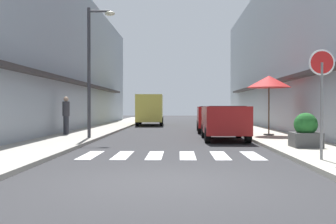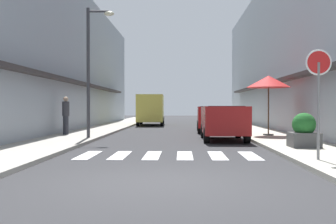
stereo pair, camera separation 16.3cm
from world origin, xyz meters
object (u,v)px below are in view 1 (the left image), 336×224
(delivery_van, at_px, (150,107))
(planter_corner, at_px, (306,132))
(street_lamp, at_px, (93,59))
(parked_car_mid, at_px, (213,116))
(round_street_sign, at_px, (322,75))
(cafe_umbrella, at_px, (269,82))
(parked_car_near, at_px, (224,119))
(pedestrian_walking_near, at_px, (66,114))

(delivery_van, relative_size, planter_corner, 4.87)
(delivery_van, height_order, street_lamp, street_lamp)
(parked_car_mid, xyz_separation_m, round_street_sign, (1.60, -12.99, 1.29))
(delivery_van, relative_size, cafe_umbrella, 1.98)
(parked_car_near, distance_m, round_street_sign, 7.65)
(parked_car_near, xyz_separation_m, parked_car_mid, (0.00, 5.61, -0.00))
(pedestrian_walking_near, bearing_deg, cafe_umbrella, 62.40)
(planter_corner, bearing_deg, street_lamp, 152.80)
(street_lamp, relative_size, planter_corner, 4.94)
(street_lamp, bearing_deg, cafe_umbrella, 11.98)
(parked_car_mid, bearing_deg, street_lamp, -134.25)
(round_street_sign, distance_m, planter_corner, 3.66)
(planter_corner, distance_m, pedestrian_walking_near, 11.23)
(round_street_sign, distance_m, cafe_umbrella, 8.93)
(pedestrian_walking_near, bearing_deg, planter_corner, 32.14)
(round_street_sign, bearing_deg, pedestrian_walking_near, 133.98)
(parked_car_near, relative_size, pedestrian_walking_near, 2.34)
(parked_car_near, bearing_deg, delivery_van, 105.85)
(parked_car_near, distance_m, pedestrian_walking_near, 7.54)
(planter_corner, relative_size, pedestrian_walking_near, 0.62)
(parked_car_mid, relative_size, round_street_sign, 1.54)
(parked_car_near, relative_size, street_lamp, 0.76)
(street_lamp, height_order, cafe_umbrella, street_lamp)
(planter_corner, height_order, pedestrian_walking_near, pedestrian_walking_near)
(street_lamp, height_order, pedestrian_walking_near, street_lamp)
(parked_car_near, distance_m, planter_corner, 4.68)
(delivery_van, bearing_deg, cafe_umbrella, -64.16)
(planter_corner, bearing_deg, pedestrian_walking_near, 147.80)
(delivery_van, xyz_separation_m, street_lamp, (-1.40, -14.88, 2.08))
(parked_car_mid, height_order, delivery_van, delivery_van)
(pedestrian_walking_near, bearing_deg, street_lamp, 15.21)
(parked_car_mid, xyz_separation_m, pedestrian_walking_near, (-7.30, -3.76, 0.15))
(street_lamp, bearing_deg, parked_car_near, 1.30)
(parked_car_near, relative_size, cafe_umbrella, 1.53)
(parked_car_mid, bearing_deg, cafe_umbrella, -61.51)
(planter_corner, xyz_separation_m, pedestrian_walking_near, (-9.50, 5.98, 0.45))
(delivery_van, distance_m, round_street_sign, 22.88)
(planter_corner, bearing_deg, parked_car_near, 117.98)
(parked_car_near, height_order, planter_corner, parked_car_near)
(parked_car_near, xyz_separation_m, round_street_sign, (1.60, -7.37, 1.29))
(parked_car_mid, xyz_separation_m, planter_corner, (2.19, -9.74, -0.30))
(cafe_umbrella, bearing_deg, parked_car_mid, 118.49)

